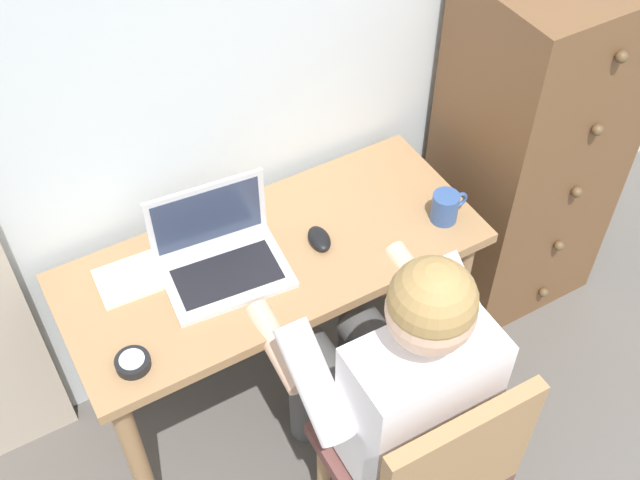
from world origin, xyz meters
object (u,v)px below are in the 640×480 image
at_px(person_seated, 390,373).
at_px(chair, 424,464).
at_px(desk_clock, 133,362).
at_px(notebook_pad, 135,277).
at_px(laptop, 220,254).
at_px(computer_mouse, 319,239).
at_px(coffee_mug, 446,207).
at_px(desk, 274,281).
at_px(dresser, 529,150).

bearing_deg(person_seated, chair, -90.78).
distance_m(desk_clock, notebook_pad, 0.29).
height_order(laptop, computer_mouse, laptop).
bearing_deg(notebook_pad, person_seated, -48.95).
height_order(chair, computer_mouse, chair).
bearing_deg(person_seated, coffee_mug, 40.05).
distance_m(chair, desk_clock, 0.80).
relative_size(person_seated, desk_clock, 13.46).
bearing_deg(person_seated, desk, 100.56).
bearing_deg(laptop, chair, -71.60).
bearing_deg(desk, chair, -82.53).
height_order(dresser, person_seated, dresser).
xyz_separation_m(dresser, chair, (-0.92, -0.71, -0.14)).
xyz_separation_m(person_seated, laptop, (-0.23, 0.51, 0.09)).
bearing_deg(coffee_mug, person_seated, -139.95).
relative_size(desk, person_seated, 1.01).
height_order(laptop, coffee_mug, laptop).
bearing_deg(laptop, computer_mouse, -12.08).
distance_m(desk, computer_mouse, 0.20).
relative_size(dresser, person_seated, 1.07).
relative_size(desk_clock, notebook_pad, 0.43).
height_order(desk, person_seated, person_seated).
bearing_deg(computer_mouse, notebook_pad, 173.95).
bearing_deg(chair, dresser, 37.85).
relative_size(computer_mouse, desk_clock, 1.11).
relative_size(computer_mouse, coffee_mug, 0.83).
xyz_separation_m(laptop, desk_clock, (-0.34, -0.19, -0.04)).
bearing_deg(chair, desk, 97.47).
xyz_separation_m(chair, notebook_pad, (-0.46, 0.77, 0.23)).
height_order(chair, person_seated, person_seated).
height_order(computer_mouse, notebook_pad, computer_mouse).
bearing_deg(dresser, computer_mouse, -174.92).
bearing_deg(chair, computer_mouse, 85.33).
bearing_deg(desk, desk_clock, -161.53).
bearing_deg(desk_clock, person_seated, -29.39).
xyz_separation_m(chair, coffee_mug, (0.42, 0.54, 0.27)).
bearing_deg(chair, desk_clock, 138.34).
distance_m(chair, coffee_mug, 0.74).
distance_m(desk, person_seated, 0.50).
relative_size(chair, person_seated, 0.74).
xyz_separation_m(person_seated, notebook_pad, (-0.46, 0.59, 0.05)).
height_order(desk, laptop, laptop).
bearing_deg(desk_clock, dresser, 8.03).
xyz_separation_m(dresser, notebook_pad, (-1.38, 0.06, 0.09)).
height_order(dresser, coffee_mug, dresser).
relative_size(person_seated, coffee_mug, 10.09).
bearing_deg(coffee_mug, notebook_pad, 164.92).
height_order(desk, notebook_pad, notebook_pad).
bearing_deg(desk, dresser, 2.81).
bearing_deg(chair, laptop, 108.40).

